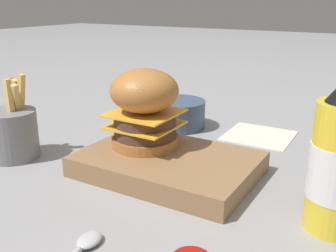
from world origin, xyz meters
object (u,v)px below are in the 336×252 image
serving_board (168,164)px  burger (145,108)px  side_bowl (178,113)px  fries_basket (13,133)px

serving_board → burger: 0.10m
side_bowl → burger: bearing=104.1°
serving_board → fries_basket: fries_basket is taller
burger → fries_basket: bearing=23.7°
serving_board → burger: size_ratio=2.09×
serving_board → side_bowl: size_ratio=2.30×
burger → side_bowl: burger is taller
burger → fries_basket: size_ratio=0.89×
side_bowl → fries_basket: bearing=61.1°
serving_board → side_bowl: 0.25m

